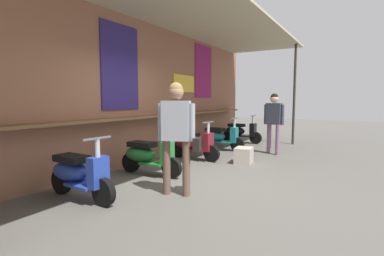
{
  "coord_description": "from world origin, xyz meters",
  "views": [
    {
      "loc": [
        -4.46,
        -2.56,
        1.49
      ],
      "look_at": [
        1.5,
        0.95,
        0.81
      ],
      "focal_mm": 27.16,
      "sensor_mm": 36.0,
      "label": 1
    }
  ],
  "objects_px": {
    "scooter_blue": "(77,173)",
    "shopper_with_handbag": "(177,127)",
    "shopper_browsing": "(274,117)",
    "scooter_green": "(147,155)",
    "scooter_maroon": "(192,144)",
    "scooter_black": "(240,131)",
    "scooter_teal": "(219,137)",
    "merchandise_crate": "(244,155)"
  },
  "relations": [
    {
      "from": "scooter_green",
      "to": "scooter_blue",
      "type": "bearing_deg",
      "value": -91.41
    },
    {
      "from": "scooter_blue",
      "to": "scooter_green",
      "type": "distance_m",
      "value": 1.63
    },
    {
      "from": "scooter_black",
      "to": "shopper_browsing",
      "type": "relative_size",
      "value": 0.85
    },
    {
      "from": "scooter_teal",
      "to": "shopper_with_handbag",
      "type": "xyz_separation_m",
      "value": [
        -4.06,
        -1.2,
        0.69
      ]
    },
    {
      "from": "scooter_blue",
      "to": "shopper_with_handbag",
      "type": "relative_size",
      "value": 0.8
    },
    {
      "from": "merchandise_crate",
      "to": "shopper_browsing",
      "type": "bearing_deg",
      "value": -9.98
    },
    {
      "from": "scooter_maroon",
      "to": "scooter_black",
      "type": "bearing_deg",
      "value": 94.26
    },
    {
      "from": "shopper_with_handbag",
      "to": "shopper_browsing",
      "type": "bearing_deg",
      "value": -24.82
    },
    {
      "from": "scooter_maroon",
      "to": "shopper_browsing",
      "type": "height_order",
      "value": "shopper_browsing"
    },
    {
      "from": "scooter_green",
      "to": "shopper_with_handbag",
      "type": "xyz_separation_m",
      "value": [
        -0.73,
        -1.2,
        0.69
      ]
    },
    {
      "from": "shopper_with_handbag",
      "to": "scooter_black",
      "type": "bearing_deg",
      "value": -8.01
    },
    {
      "from": "scooter_green",
      "to": "merchandise_crate",
      "type": "height_order",
      "value": "scooter_green"
    },
    {
      "from": "scooter_maroon",
      "to": "scooter_teal",
      "type": "relative_size",
      "value": 1.0
    },
    {
      "from": "shopper_browsing",
      "to": "scooter_maroon",
      "type": "bearing_deg",
      "value": 146.87
    },
    {
      "from": "scooter_teal",
      "to": "scooter_black",
      "type": "xyz_separation_m",
      "value": [
        1.68,
        0.0,
        0.0
      ]
    },
    {
      "from": "shopper_browsing",
      "to": "merchandise_crate",
      "type": "relative_size",
      "value": 3.55
    },
    {
      "from": "scooter_green",
      "to": "scooter_teal",
      "type": "relative_size",
      "value": 1.0
    },
    {
      "from": "scooter_green",
      "to": "scooter_black",
      "type": "xyz_separation_m",
      "value": [
        5.01,
        0.0,
        0.0
      ]
    },
    {
      "from": "scooter_blue",
      "to": "scooter_black",
      "type": "relative_size",
      "value": 1.0
    },
    {
      "from": "scooter_green",
      "to": "scooter_maroon",
      "type": "bearing_deg",
      "value": 88.59
    },
    {
      "from": "scooter_blue",
      "to": "shopper_with_handbag",
      "type": "bearing_deg",
      "value": 39.6
    },
    {
      "from": "scooter_maroon",
      "to": "shopper_with_handbag",
      "type": "bearing_deg",
      "value": -59.85
    },
    {
      "from": "shopper_browsing",
      "to": "merchandise_crate",
      "type": "height_order",
      "value": "shopper_browsing"
    },
    {
      "from": "scooter_teal",
      "to": "scooter_green",
      "type": "bearing_deg",
      "value": -91.65
    },
    {
      "from": "scooter_green",
      "to": "scooter_teal",
      "type": "height_order",
      "value": "same"
    },
    {
      "from": "scooter_green",
      "to": "scooter_black",
      "type": "bearing_deg",
      "value": 88.59
    },
    {
      "from": "scooter_blue",
      "to": "scooter_green",
      "type": "bearing_deg",
      "value": 92.74
    },
    {
      "from": "scooter_black",
      "to": "scooter_blue",
      "type": "bearing_deg",
      "value": -88.75
    },
    {
      "from": "shopper_browsing",
      "to": "shopper_with_handbag",
      "type": "bearing_deg",
      "value": -176.03
    },
    {
      "from": "scooter_green",
      "to": "scooter_teal",
      "type": "xyz_separation_m",
      "value": [
        3.33,
        -0.0,
        0.0
      ]
    },
    {
      "from": "scooter_blue",
      "to": "scooter_teal",
      "type": "xyz_separation_m",
      "value": [
        4.96,
        0.0,
        0.0
      ]
    },
    {
      "from": "scooter_maroon",
      "to": "shopper_browsing",
      "type": "xyz_separation_m",
      "value": [
        1.74,
        -1.57,
        0.63
      ]
    },
    {
      "from": "scooter_teal",
      "to": "shopper_browsing",
      "type": "distance_m",
      "value": 1.7
    },
    {
      "from": "scooter_teal",
      "to": "merchandise_crate",
      "type": "xyz_separation_m",
      "value": [
        -1.39,
        -1.3,
        -0.2
      ]
    },
    {
      "from": "scooter_black",
      "to": "scooter_teal",
      "type": "bearing_deg",
      "value": -88.75
    },
    {
      "from": "scooter_green",
      "to": "shopper_with_handbag",
      "type": "relative_size",
      "value": 0.8
    },
    {
      "from": "scooter_black",
      "to": "shopper_with_handbag",
      "type": "bearing_deg",
      "value": -76.93
    },
    {
      "from": "shopper_with_handbag",
      "to": "merchandise_crate",
      "type": "distance_m",
      "value": 2.82
    },
    {
      "from": "scooter_green",
      "to": "merchandise_crate",
      "type": "xyz_separation_m",
      "value": [
        1.94,
        -1.3,
        -0.2
      ]
    },
    {
      "from": "scooter_maroon",
      "to": "scooter_teal",
      "type": "height_order",
      "value": "same"
    },
    {
      "from": "scooter_blue",
      "to": "shopper_browsing",
      "type": "relative_size",
      "value": 0.85
    },
    {
      "from": "scooter_maroon",
      "to": "shopper_browsing",
      "type": "bearing_deg",
      "value": 52.17
    }
  ]
}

